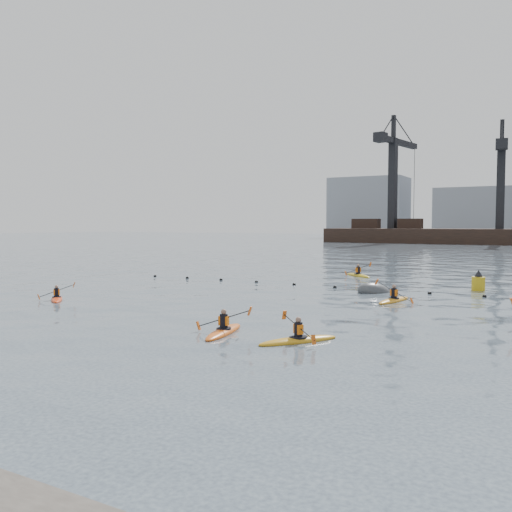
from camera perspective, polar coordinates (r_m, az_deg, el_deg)
The scene contains 10 objects.
ground at distance 15.47m, azimuth -15.67°, elevation -12.28°, with size 400.00×400.00×0.00m, color #353F4D.
float_line at distance 35.09m, azimuth 10.67°, elevation -3.39°, with size 33.24×0.73×0.24m.
barge_pier at distance 121.01m, azimuth 24.13°, elevation 2.05°, with size 72.00×19.30×29.50m.
kayaker_0 at distance 20.77m, azimuth -3.41°, elevation -7.84°, with size 2.23×3.34×1.20m.
kayaker_1 at distance 19.28m, azimuth 4.47°, elevation -8.74°, with size 2.31×2.96×1.09m.
kayaker_2 at distance 31.61m, azimuth -20.24°, elevation -4.19°, with size 2.50×2.34×1.05m.
kayaker_3 at distance 29.97m, azimuth 14.31°, elevation -4.47°, with size 2.22×3.28×1.27m.
kayaker_5 at distance 43.68m, azimuth 10.70°, elevation -1.96°, with size 2.99×2.80×1.22m.
mooring_buoy at distance 33.66m, azimuth 12.34°, elevation -3.75°, with size 2.27×1.34×1.14m, color #393C3E.
nav_buoy at distance 36.44m, azimuth 22.36°, elevation -2.69°, with size 0.80×0.80×1.46m.
Camera 1 is at (10.56, -10.51, 4.15)m, focal length 38.00 mm.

